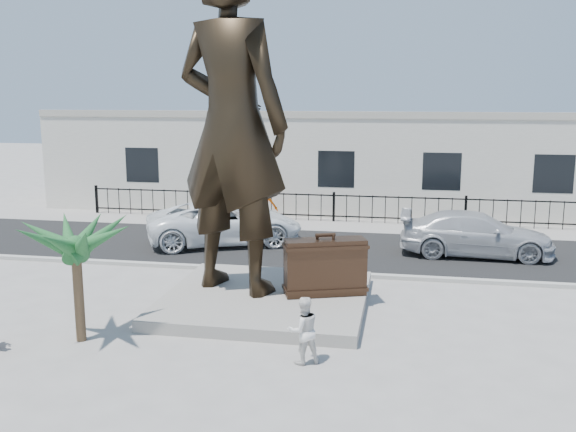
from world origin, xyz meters
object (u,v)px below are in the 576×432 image
object	(u,v)px
statue	(232,125)
car_white	(225,223)
suitcase	(325,267)
tourist	(303,330)

from	to	relation	value
statue	car_white	bearing A→B (deg)	-52.73
statue	suitcase	bearing A→B (deg)	-162.14
suitcase	tourist	bearing A→B (deg)	-109.08
tourist	statue	bearing A→B (deg)	-85.99
statue	tourist	distance (m)	6.02
car_white	suitcase	bearing A→B (deg)	-167.52
statue	suitcase	size ratio (longest dim) A/B	4.18
tourist	car_white	bearing A→B (deg)	-94.89
statue	tourist	world-z (taller)	statue
suitcase	car_white	world-z (taller)	suitcase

